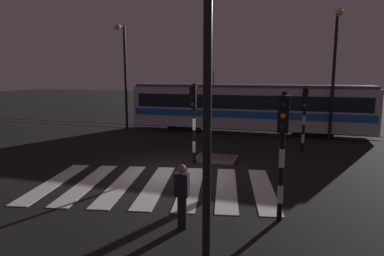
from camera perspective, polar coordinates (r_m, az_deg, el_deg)
name	(u,v)px	position (r m, az deg, el deg)	size (l,w,h in m)	color
ground_plane	(173,172)	(13.74, -3.31, -7.54)	(120.00, 120.00, 0.00)	black
rail_near	(223,132)	(22.87, 5.24, -0.74)	(80.00, 0.12, 0.03)	#59595E
rail_far	(227,129)	(24.26, 5.95, -0.18)	(80.00, 0.12, 0.03)	#59595E
crosswalk_zebra	(156,185)	(12.19, -6.22, -9.73)	(9.03, 6.18, 0.02)	silver
traffic_island	(216,158)	(15.56, 4.14, -5.20)	(1.84, 1.28, 0.18)	slate
traffic_light_corner_far_right	(305,110)	(17.62, 18.67, 2.95)	(0.36, 0.42, 3.31)	black
traffic_light_corner_near_right	(283,138)	(9.00, 15.21, -1.62)	(0.36, 0.42, 3.51)	black
traffic_light_median_centre	(194,112)	(14.52, 0.27, 2.83)	(0.36, 0.42, 3.55)	black
street_lamp_trackside_left	(123,65)	(23.73, -11.64, 10.55)	(0.44, 1.21, 7.24)	black
street_lamp_trackside_right	(335,60)	(21.32, 23.23, 10.60)	(0.44, 1.21, 7.53)	black
street_lamp_near_kerb	(204,52)	(6.56, 2.10, 12.77)	(0.44, 1.21, 6.84)	black
tram	(247,107)	(23.08, 9.43, 3.61)	(16.03, 2.58, 4.15)	silver
pedestrian_waiting_at_kerb	(182,196)	(8.69, -1.73, -11.57)	(0.36, 0.24, 1.71)	black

